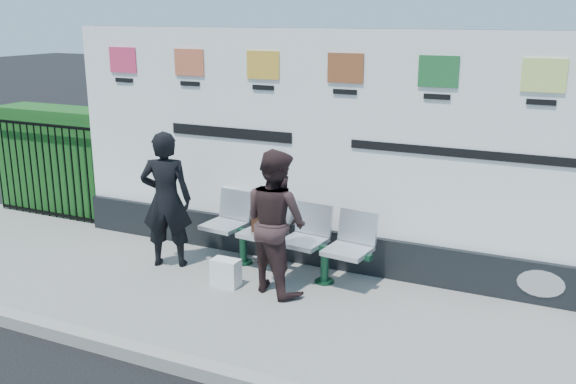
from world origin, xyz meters
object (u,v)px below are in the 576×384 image
object	(u,v)px
bench	(282,254)
woman_left	(166,200)
billboard	(345,169)
woman_right	(276,222)

from	to	relation	value
bench	woman_left	bearing A→B (deg)	-158.90
billboard	woman_left	distance (m)	2.31
billboard	woman_right	world-z (taller)	billboard
woman_left	billboard	bearing A→B (deg)	-178.94
bench	woman_right	bearing A→B (deg)	-66.34
woman_left	bench	bearing A→B (deg)	172.73
woman_left	woman_right	xyz separation A→B (m)	(1.62, -0.12, -0.03)
bench	woman_right	distance (m)	0.81
billboard	woman_left	size ratio (longest dim) A/B	4.52
billboard	woman_left	xyz separation A→B (m)	(-2.09, -0.90, -0.41)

